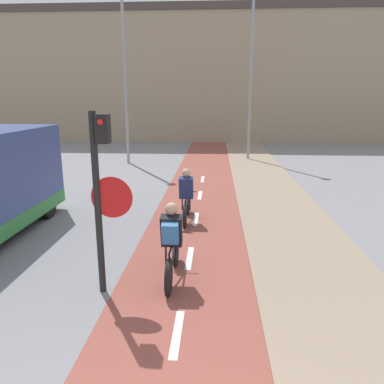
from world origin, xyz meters
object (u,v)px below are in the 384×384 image
(traffic_light_pole, at_px, (102,184))
(cyclist_far, at_px, (186,197))
(street_lamp_sidewalk, at_px, (251,63))
(cyclist_near, at_px, (172,244))
(street_lamp_far, at_px, (124,61))

(traffic_light_pole, distance_m, cyclist_far, 4.09)
(traffic_light_pole, bearing_deg, cyclist_far, 74.64)
(street_lamp_sidewalk, bearing_deg, cyclist_near, -100.23)
(cyclist_near, relative_size, cyclist_far, 1.04)
(street_lamp_far, bearing_deg, traffic_light_pole, -78.58)
(street_lamp_far, distance_m, cyclist_near, 13.26)
(traffic_light_pole, xyz_separation_m, cyclist_near, (1.04, 0.46, -1.16))
(street_lamp_far, xyz_separation_m, street_lamp_sidewalk, (6.01, 1.42, 0.04))
(street_lamp_far, xyz_separation_m, cyclist_far, (3.57, -8.79, -4.14))
(traffic_light_pole, distance_m, cyclist_near, 1.62)
(street_lamp_far, bearing_deg, cyclist_far, -67.90)
(street_lamp_far, height_order, street_lamp_sidewalk, street_lamp_sidewalk)
(street_lamp_far, bearing_deg, street_lamp_sidewalk, 13.28)
(cyclist_near, height_order, cyclist_far, cyclist_near)
(street_lamp_far, xyz_separation_m, cyclist_near, (3.57, -12.10, -4.10))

